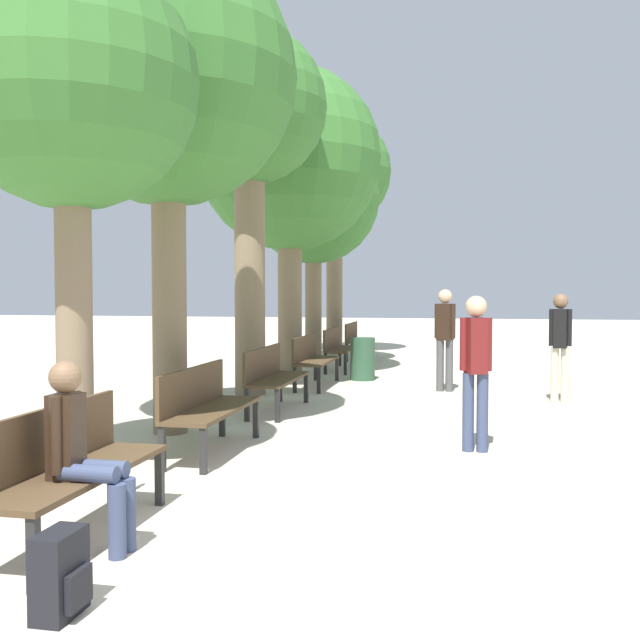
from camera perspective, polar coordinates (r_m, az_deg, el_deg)
The scene contains 19 objects.
ground_plane at distance 4.40m, azimuth 1.44°, elevation -20.30°, with size 80.00×80.00×0.00m, color beige.
bench_row_0 at distance 5.24m, azimuth -19.64°, elevation -10.63°, with size 0.50×1.77×0.90m.
bench_row_1 at distance 7.57m, azimuth -9.19°, elevation -6.52°, with size 0.50×1.77×0.90m.
bench_row_2 at distance 10.06m, azimuth -3.85°, elevation -4.30°, with size 0.50×1.77×0.90m.
bench_row_3 at distance 12.60m, azimuth -0.66°, elevation -2.94°, with size 0.50×1.77×0.90m.
bench_row_4 at distance 15.18m, azimuth 1.45°, elevation -2.04°, with size 0.50×1.77×0.90m.
bench_row_5 at distance 17.77m, azimuth 2.94°, elevation -1.40°, with size 0.50×1.77×0.90m.
tree_row_0 at distance 7.00m, azimuth -19.30°, elevation 17.16°, with size 2.27×2.27×4.69m.
tree_row_1 at distance 8.98m, azimuth -12.10°, elevation 18.28°, with size 3.05×3.05×5.74m.
tree_row_2 at distance 12.00m, azimuth -5.69°, elevation 15.98°, with size 2.52×2.52×5.94m.
tree_row_3 at distance 14.48m, azimuth -2.45°, elevation 12.62°, with size 3.65×3.65×6.14m.
tree_row_4 at distance 16.57m, azimuth -0.54°, elevation 9.68°, with size 3.06×3.06×5.37m.
tree_row_5 at distance 19.32m, azimuth 1.17°, elevation 11.56°, with size 3.02×3.02×6.37m.
person_seated at distance 4.93m, azimuth -18.48°, elevation -9.76°, with size 0.55×0.31×1.24m.
backpack at distance 4.15m, azimuth -20.03°, elevation -18.61°, with size 0.22×0.31×0.45m.
pedestrian_near at distance 7.66m, azimuth 12.35°, elevation -3.35°, with size 0.33×0.28×1.64m.
pedestrian_mid at distance 12.14m, azimuth 9.96°, elevation -1.03°, with size 0.35×0.28×1.72m.
pedestrian_far at distance 11.35m, azimuth 18.67°, elevation -1.56°, with size 0.33×0.26×1.65m.
trash_bin at distance 13.55m, azimuth 3.43°, elevation -3.12°, with size 0.47×0.47×0.81m.
Camera 1 is at (0.71, -4.00, 1.70)m, focal length 40.00 mm.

